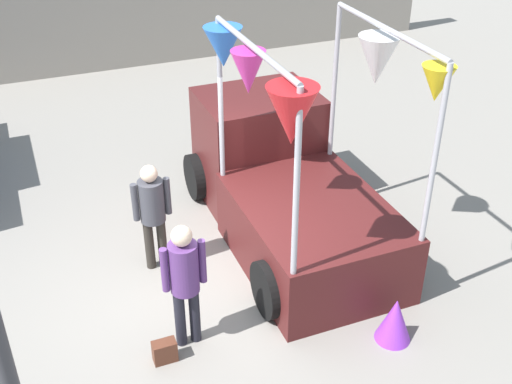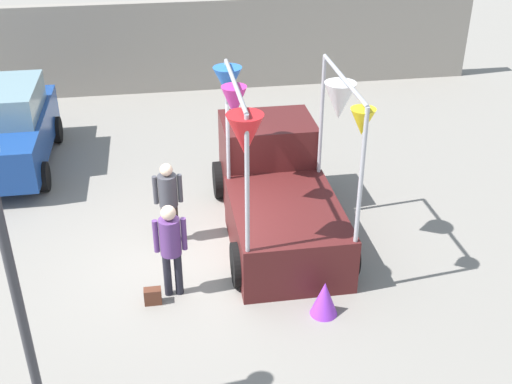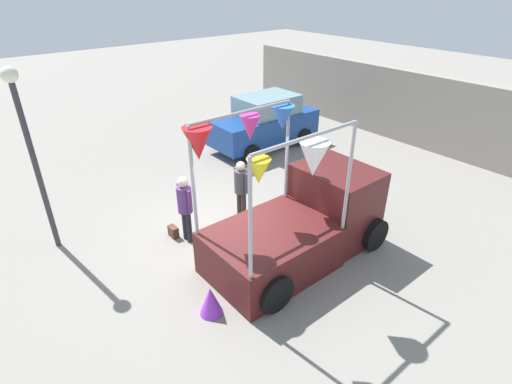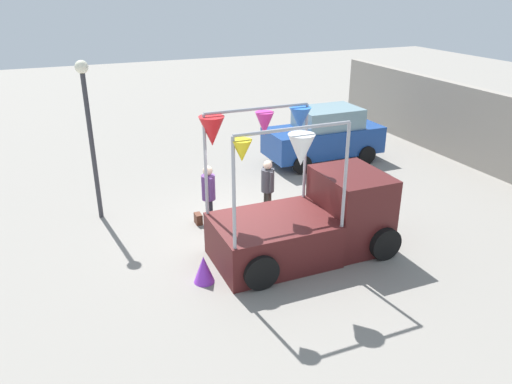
% 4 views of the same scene
% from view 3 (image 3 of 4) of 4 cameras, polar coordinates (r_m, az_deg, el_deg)
% --- Properties ---
extents(ground_plane, '(60.00, 60.00, 0.00)m').
position_cam_3_polar(ground_plane, '(9.84, -4.05, -6.22)').
color(ground_plane, gray).
extents(vendor_truck, '(2.37, 4.14, 3.32)m').
position_cam_3_polar(vendor_truck, '(8.90, 6.96, -3.69)').
color(vendor_truck, '#4C1919').
rests_on(vendor_truck, ground).
extents(parked_car, '(1.88, 4.00, 1.88)m').
position_cam_3_polar(parked_car, '(14.62, 1.21, 10.01)').
color(parked_car, navy).
rests_on(parked_car, ground).
extents(person_customer, '(0.53, 0.34, 1.68)m').
position_cam_3_polar(person_customer, '(9.26, -10.13, -1.61)').
color(person_customer, black).
rests_on(person_customer, ground).
extents(person_vendor, '(0.53, 0.34, 1.61)m').
position_cam_3_polar(person_vendor, '(10.02, -2.14, 1.00)').
color(person_vendor, '#2D2823').
rests_on(person_vendor, ground).
extents(handbag, '(0.28, 0.16, 0.28)m').
position_cam_3_polar(handbag, '(9.91, -11.72, -5.56)').
color(handbag, '#592D1E').
rests_on(handbag, ground).
extents(street_lamp, '(0.32, 0.32, 4.11)m').
position_cam_3_polar(street_lamp, '(9.45, -29.81, 6.63)').
color(street_lamp, '#333338').
rests_on(street_lamp, ground).
extents(brick_boundary_wall, '(18.00, 0.36, 2.60)m').
position_cam_3_polar(brick_boundary_wall, '(15.65, 23.77, 10.24)').
color(brick_boundary_wall, gray).
rests_on(brick_boundary_wall, ground).
extents(folded_kite_bundle_violet, '(0.54, 0.54, 0.60)m').
position_cam_3_polar(folded_kite_bundle_violet, '(7.71, -6.48, -15.19)').
color(folded_kite_bundle_violet, purple).
rests_on(folded_kite_bundle_violet, ground).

